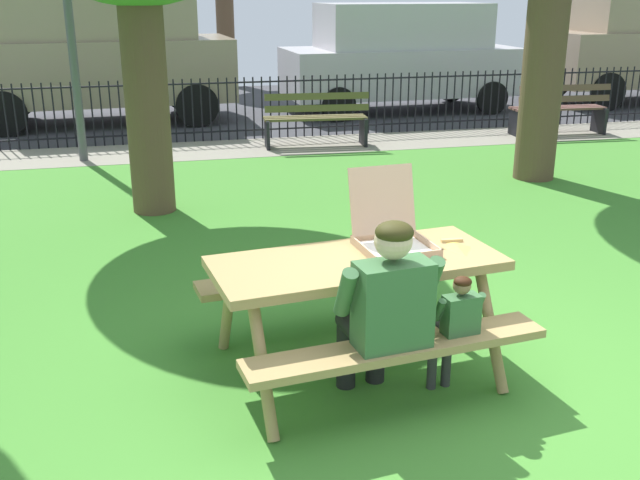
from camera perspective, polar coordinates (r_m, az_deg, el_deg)
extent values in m
cube|color=#458930|center=(6.58, 2.62, -2.32)|extent=(28.00, 12.20, 0.02)
cube|color=gray|center=(11.66, -4.87, 7.08)|extent=(28.00, 1.40, 0.01)
cube|color=#38383D|center=(15.70, -7.30, 10.04)|extent=(28.00, 6.88, 0.01)
cube|color=#A78853|center=(4.61, 2.85, -1.79)|extent=(1.88, 0.96, 0.06)
cube|color=#A78853|center=(4.24, 5.99, -8.27)|extent=(1.82, 0.48, 0.05)
cube|color=#A78853|center=(5.24, 0.23, -2.69)|extent=(1.82, 0.48, 0.05)
cylinder|color=#A78853|center=(4.19, -4.42, -9.84)|extent=(0.12, 0.44, 0.74)
cylinder|color=#A78853|center=(4.92, -7.12, -5.44)|extent=(0.12, 0.44, 0.74)
cylinder|color=#A78853|center=(4.76, 13.02, -6.65)|extent=(0.12, 0.44, 0.74)
cylinder|color=#A78853|center=(5.41, 8.28, -3.18)|extent=(0.12, 0.44, 0.74)
cube|color=tan|center=(4.76, 5.82, -0.73)|extent=(0.48, 0.48, 0.01)
cube|color=silver|center=(4.76, 5.82, -0.65)|extent=(0.44, 0.44, 0.00)
cube|color=tan|center=(4.57, 6.93, -1.28)|extent=(0.45, 0.05, 0.04)
cube|color=tan|center=(4.94, 4.81, 0.38)|extent=(0.45, 0.05, 0.04)
cube|color=tan|center=(4.67, 3.37, -0.69)|extent=(0.05, 0.45, 0.04)
cube|color=tan|center=(4.84, 8.20, -0.15)|extent=(0.05, 0.45, 0.04)
cube|color=tan|center=(4.89, 4.81, 3.11)|extent=(0.46, 0.15, 0.44)
pyramid|color=#E2C052|center=(4.87, 10.55, -0.53)|extent=(0.15, 0.25, 0.01)
cube|color=tan|center=(4.97, 10.11, -0.03)|extent=(0.15, 0.04, 0.02)
cylinder|color=black|center=(4.63, 2.02, -8.78)|extent=(0.12, 0.12, 0.44)
cylinder|color=black|center=(4.34, 3.12, -7.06)|extent=(0.20, 0.43, 0.15)
cylinder|color=black|center=(4.70, 4.30, -8.37)|extent=(0.12, 0.12, 0.44)
cylinder|color=black|center=(4.42, 5.52, -6.64)|extent=(0.20, 0.43, 0.15)
cube|color=#386638|center=(4.11, 5.62, -5.14)|extent=(0.44, 0.27, 0.52)
cylinder|color=#386638|center=(4.01, 2.00, -4.06)|extent=(0.11, 0.22, 0.31)
cylinder|color=#386638|center=(4.22, 8.56, -3.06)|extent=(0.11, 0.22, 0.31)
sphere|color=beige|center=(3.99, 5.67, -0.04)|extent=(0.21, 0.21, 0.21)
ellipsoid|color=#323011|center=(3.96, 5.75, 0.60)|extent=(0.21, 0.20, 0.12)
cylinder|color=#333333|center=(4.65, 8.66, -8.84)|extent=(0.06, 0.06, 0.44)
cylinder|color=#333333|center=(4.47, 9.46, -6.75)|extent=(0.10, 0.22, 0.08)
cylinder|color=#333333|center=(4.70, 9.75, -8.62)|extent=(0.06, 0.06, 0.44)
cylinder|color=#333333|center=(4.51, 10.58, -6.53)|extent=(0.10, 0.22, 0.08)
cube|color=#386638|center=(4.36, 10.80, -5.82)|extent=(0.22, 0.13, 0.26)
cylinder|color=#386638|center=(4.30, 9.17, -5.34)|extent=(0.06, 0.11, 0.16)
cylinder|color=#386638|center=(4.42, 12.13, -4.80)|extent=(0.06, 0.11, 0.16)
sphere|color=#8C6647|center=(4.29, 10.88, -3.46)|extent=(0.11, 0.11, 0.11)
ellipsoid|color=#341B0C|center=(4.28, 10.94, -3.17)|extent=(0.11, 0.10, 0.06)
cylinder|color=black|center=(12.19, -5.53, 12.01)|extent=(19.05, 0.03, 0.03)
cylinder|color=black|center=(12.31, -5.41, 8.43)|extent=(19.05, 0.03, 0.03)
cylinder|color=black|center=(12.28, -23.05, 8.67)|extent=(0.02, 0.02, 1.01)
cylinder|color=black|center=(12.26, -22.40, 8.74)|extent=(0.02, 0.02, 1.01)
cylinder|color=black|center=(12.24, -21.75, 8.80)|extent=(0.02, 0.02, 1.01)
cylinder|color=black|center=(12.22, -21.09, 8.87)|extent=(0.02, 0.02, 1.01)
cylinder|color=black|center=(12.20, -20.44, 8.93)|extent=(0.02, 0.02, 1.01)
cylinder|color=black|center=(12.19, -19.78, 8.99)|extent=(0.02, 0.02, 1.01)
cylinder|color=black|center=(12.18, -19.12, 9.06)|extent=(0.02, 0.02, 1.01)
cylinder|color=black|center=(12.16, -18.45, 9.12)|extent=(0.02, 0.02, 1.01)
cylinder|color=black|center=(12.15, -17.79, 9.18)|extent=(0.02, 0.02, 1.01)
cylinder|color=black|center=(12.14, -17.12, 9.23)|extent=(0.02, 0.02, 1.01)
cylinder|color=black|center=(12.14, -16.46, 9.29)|extent=(0.02, 0.02, 1.01)
cylinder|color=black|center=(12.13, -15.79, 9.35)|extent=(0.02, 0.02, 1.01)
cylinder|color=black|center=(12.13, -15.12, 9.40)|extent=(0.02, 0.02, 1.01)
cylinder|color=black|center=(12.12, -14.45, 9.45)|extent=(0.02, 0.02, 1.01)
cylinder|color=black|center=(12.12, -13.79, 9.51)|extent=(0.02, 0.02, 1.01)
cylinder|color=black|center=(12.12, -13.12, 9.56)|extent=(0.02, 0.02, 1.01)
cylinder|color=black|center=(12.13, -12.45, 9.61)|extent=(0.02, 0.02, 1.01)
cylinder|color=black|center=(12.13, -11.78, 9.66)|extent=(0.02, 0.02, 1.01)
cylinder|color=black|center=(12.14, -11.11, 9.70)|extent=(0.02, 0.02, 1.01)
cylinder|color=black|center=(12.14, -10.44, 9.75)|extent=(0.02, 0.02, 1.01)
cylinder|color=black|center=(12.15, -9.77, 9.79)|extent=(0.02, 0.02, 1.01)
cylinder|color=black|center=(12.16, -9.11, 9.84)|extent=(0.02, 0.02, 1.01)
cylinder|color=black|center=(12.17, -8.44, 9.88)|extent=(0.02, 0.02, 1.01)
cylinder|color=black|center=(12.19, -7.78, 9.92)|extent=(0.02, 0.02, 1.01)
cylinder|color=black|center=(12.20, -7.11, 9.96)|extent=(0.02, 0.02, 1.01)
cylinder|color=black|center=(12.22, -6.45, 9.99)|extent=(0.02, 0.02, 1.01)
cylinder|color=black|center=(12.24, -5.79, 10.03)|extent=(0.02, 0.02, 1.01)
cylinder|color=black|center=(12.26, -5.13, 10.06)|extent=(0.02, 0.02, 1.01)
cylinder|color=black|center=(12.28, -4.48, 10.10)|extent=(0.02, 0.02, 1.01)
cylinder|color=black|center=(12.30, -3.83, 10.13)|extent=(0.02, 0.02, 1.01)
cylinder|color=black|center=(12.33, -3.18, 10.16)|extent=(0.02, 0.02, 1.01)
cylinder|color=black|center=(12.35, -2.53, 10.19)|extent=(0.02, 0.02, 1.01)
cylinder|color=black|center=(12.38, -1.88, 10.22)|extent=(0.02, 0.02, 1.01)
cylinder|color=black|center=(12.41, -1.24, 10.24)|extent=(0.02, 0.02, 1.01)
cylinder|color=black|center=(12.44, -0.60, 10.27)|extent=(0.02, 0.02, 1.01)
cylinder|color=black|center=(12.47, 0.04, 10.29)|extent=(0.02, 0.02, 1.01)
cylinder|color=black|center=(12.51, 0.67, 10.31)|extent=(0.02, 0.02, 1.01)
cylinder|color=black|center=(12.54, 1.30, 10.33)|extent=(0.02, 0.02, 1.01)
cylinder|color=black|center=(12.58, 1.93, 10.35)|extent=(0.02, 0.02, 1.01)
cylinder|color=black|center=(12.62, 2.55, 10.37)|extent=(0.02, 0.02, 1.01)
cylinder|color=black|center=(12.66, 3.17, 10.39)|extent=(0.02, 0.02, 1.01)
cylinder|color=black|center=(12.70, 3.79, 10.40)|extent=(0.02, 0.02, 1.01)
cylinder|color=black|center=(12.74, 4.40, 10.42)|extent=(0.02, 0.02, 1.01)
cylinder|color=black|center=(12.78, 5.00, 10.43)|extent=(0.02, 0.02, 1.01)
cylinder|color=black|center=(12.83, 5.61, 10.44)|extent=(0.02, 0.02, 1.01)
cylinder|color=black|center=(12.88, 6.21, 10.45)|extent=(0.02, 0.02, 1.01)
cylinder|color=black|center=(12.92, 6.80, 10.46)|extent=(0.02, 0.02, 1.01)
cylinder|color=black|center=(12.97, 7.39, 10.47)|extent=(0.02, 0.02, 1.01)
cylinder|color=black|center=(13.02, 7.98, 10.48)|extent=(0.02, 0.02, 1.01)
cylinder|color=black|center=(13.07, 8.56, 10.48)|extent=(0.02, 0.02, 1.01)
cylinder|color=black|center=(13.13, 9.13, 10.49)|extent=(0.02, 0.02, 1.01)
cylinder|color=black|center=(13.18, 9.71, 10.49)|extent=(0.02, 0.02, 1.01)
cylinder|color=black|center=(13.24, 10.27, 10.50)|extent=(0.02, 0.02, 1.01)
cylinder|color=black|center=(13.29, 10.83, 10.50)|extent=(0.02, 0.02, 1.01)
cylinder|color=black|center=(13.35, 11.39, 10.50)|extent=(0.02, 0.02, 1.01)
cylinder|color=black|center=(13.41, 11.94, 10.50)|extent=(0.02, 0.02, 1.01)
cylinder|color=black|center=(13.47, 12.49, 10.50)|extent=(0.02, 0.02, 1.01)
cylinder|color=black|center=(13.53, 13.03, 10.49)|extent=(0.02, 0.02, 1.01)
cylinder|color=black|center=(13.60, 13.57, 10.49)|extent=(0.02, 0.02, 1.01)
cylinder|color=black|center=(13.66, 14.10, 10.49)|extent=(0.02, 0.02, 1.01)
cylinder|color=black|center=(13.73, 14.63, 10.48)|extent=(0.02, 0.02, 1.01)
cylinder|color=black|center=(13.79, 15.15, 10.48)|extent=(0.02, 0.02, 1.01)
cylinder|color=black|center=(13.86, 15.67, 10.47)|extent=(0.02, 0.02, 1.01)
cylinder|color=black|center=(13.93, 16.18, 10.46)|extent=(0.02, 0.02, 1.01)
cylinder|color=black|center=(14.00, 16.69, 10.46)|extent=(0.02, 0.02, 1.01)
cylinder|color=black|center=(14.07, 17.19, 10.45)|extent=(0.02, 0.02, 1.01)
cylinder|color=black|center=(14.14, 17.69, 10.44)|extent=(0.02, 0.02, 1.01)
cylinder|color=black|center=(14.21, 18.18, 10.43)|extent=(0.02, 0.02, 1.01)
cylinder|color=black|center=(14.29, 18.67, 10.42)|extent=(0.02, 0.02, 1.01)
cylinder|color=black|center=(14.36, 19.15, 10.41)|extent=(0.02, 0.02, 1.01)
cylinder|color=black|center=(14.44, 19.63, 10.40)|extent=(0.02, 0.02, 1.01)
cylinder|color=black|center=(14.51, 20.10, 10.38)|extent=(0.02, 0.02, 1.01)
cylinder|color=black|center=(14.59, 20.57, 10.37)|extent=(0.02, 0.02, 1.01)
cylinder|color=black|center=(14.67, 21.03, 10.36)|extent=(0.02, 0.02, 1.01)
cylinder|color=black|center=(14.75, 21.49, 10.34)|extent=(0.02, 0.02, 1.01)
cylinder|color=black|center=(14.83, 21.94, 10.33)|extent=(0.02, 0.02, 1.01)
cylinder|color=black|center=(14.91, 22.39, 10.32)|extent=(0.02, 0.02, 1.01)
cylinder|color=black|center=(14.99, 22.83, 10.30)|extent=(0.02, 0.02, 1.01)
cylinder|color=black|center=(15.07, 23.27, 10.28)|extent=(0.02, 0.02, 1.01)
cube|color=brown|center=(11.82, -0.47, 9.50)|extent=(1.60, 0.24, 0.04)
cube|color=brown|center=(11.68, -0.37, 9.39)|extent=(1.60, 0.24, 0.04)
cube|color=brown|center=(11.54, -0.27, 9.28)|extent=(1.60, 0.24, 0.04)
cube|color=brown|center=(11.46, -0.23, 10.11)|extent=(1.60, 0.20, 0.11)
cube|color=brown|center=(11.43, -0.23, 11.01)|extent=(1.60, 0.20, 0.11)
cube|color=black|center=(11.80, 3.36, 8.37)|extent=(0.09, 0.44, 0.44)
cube|color=black|center=(11.59, -4.09, 8.16)|extent=(0.09, 0.44, 0.44)
cube|color=brown|center=(13.41, 17.56, 9.76)|extent=(1.60, 0.20, 0.04)
cube|color=brown|center=(13.29, 17.83, 9.66)|extent=(1.60, 0.20, 0.04)
cube|color=brown|center=(13.16, 18.11, 9.55)|extent=(1.60, 0.20, 0.04)
cube|color=brown|center=(13.09, 18.31, 10.28)|extent=(1.60, 0.16, 0.11)
cube|color=brown|center=(13.06, 18.39, 11.06)|extent=(1.60, 0.16, 0.11)
cube|color=black|center=(13.65, 20.69, 8.63)|extent=(0.08, 0.44, 0.44)
cube|color=black|center=(12.94, 14.82, 8.72)|extent=(0.08, 0.44, 0.44)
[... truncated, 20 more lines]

